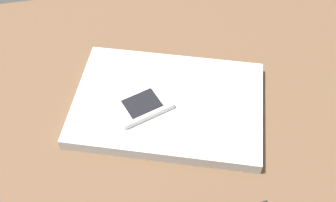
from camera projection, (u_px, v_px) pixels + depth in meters
The scene contains 3 objects.
desk_surface at pixel (139, 123), 79.57cm from camera, with size 120.00×80.00×3.00cm, color brown.
laptop_closed at pixel (168, 104), 79.13cm from camera, with size 34.88×23.87×2.31cm, color #B7BABC.
cell_phone_on_laptop at pixel (142, 105), 76.61cm from camera, with size 11.50×9.07×1.33cm.
Camera 1 is at (-3.70, -47.41, 65.67)cm, focal length 45.08 mm.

